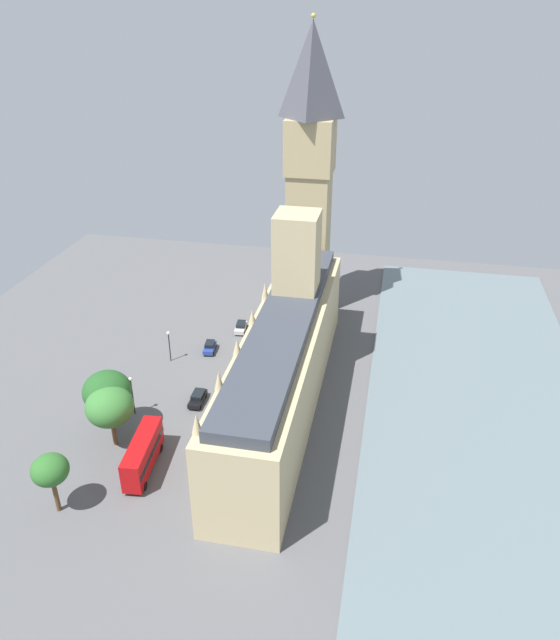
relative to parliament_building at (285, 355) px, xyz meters
The scene contains 16 objects.
ground_plane 8.45m from the parliament_building, 32.25° to the left, with size 127.21×127.21×0.00m, color #565659.
river_thames 30.66m from the parliament_building, behind, with size 34.08×114.49×0.25m, color slate.
parliament_building is the anchor object (origin of this frame).
clock_tower 38.12m from the parliament_building, 86.55° to the right, with size 8.68×8.68×52.97m.
car_silver_far_end 24.23m from the parliament_building, 57.93° to the right, with size 2.18×4.36×1.74m.
car_blue_midblock 20.82m from the parliament_building, 35.97° to the right, with size 2.21×4.18×1.74m.
car_black_kerbside 15.31m from the parliament_building, 15.33° to the left, with size 2.00×4.64×1.74m.
double_decker_bus_near_tower 25.06m from the parliament_building, 51.50° to the left, with size 3.53×10.69×4.75m.
pedestrian_corner 15.17m from the parliament_building, 52.04° to the left, with size 0.60×0.67×1.60m.
pedestrian_opposite_hall 10.83m from the parliament_building, ahead, with size 0.71×0.70×1.72m.
pedestrian_trailing 13.55m from the parliament_building, 49.63° to the left, with size 0.65×0.57×1.56m.
plane_tree_under_trees 36.05m from the parliament_building, 51.12° to the left, with size 4.42×4.42×8.27m.
plane_tree_by_river_gate 26.16m from the parliament_building, 35.70° to the left, with size 6.51×6.51×9.22m.
plane_tree_leading 26.04m from the parliament_building, 29.31° to the left, with size 6.75×6.75×9.88m.
street_lamp_slot_10 22.98m from the parliament_building, 18.37° to the right, with size 0.56×0.56×5.72m.
street_lamp_slot_11 23.16m from the parliament_building, 20.91° to the left, with size 0.56×0.56×6.53m.
Camera 1 is at (-16.47, 73.87, 55.07)m, focal length 33.72 mm.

